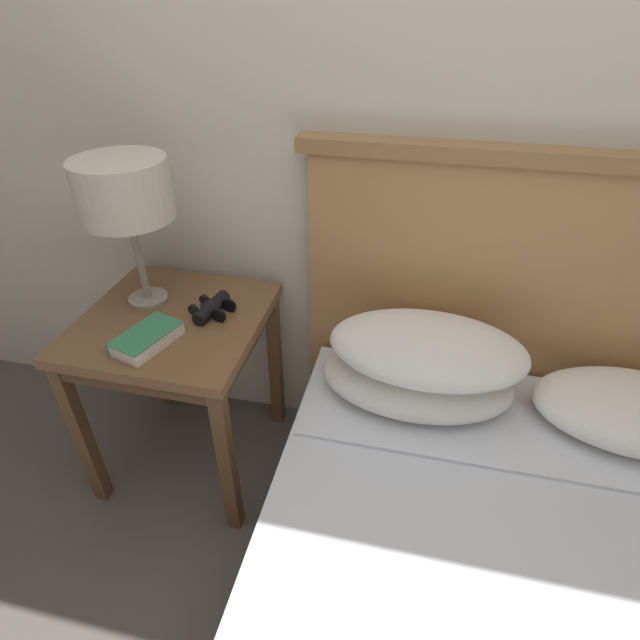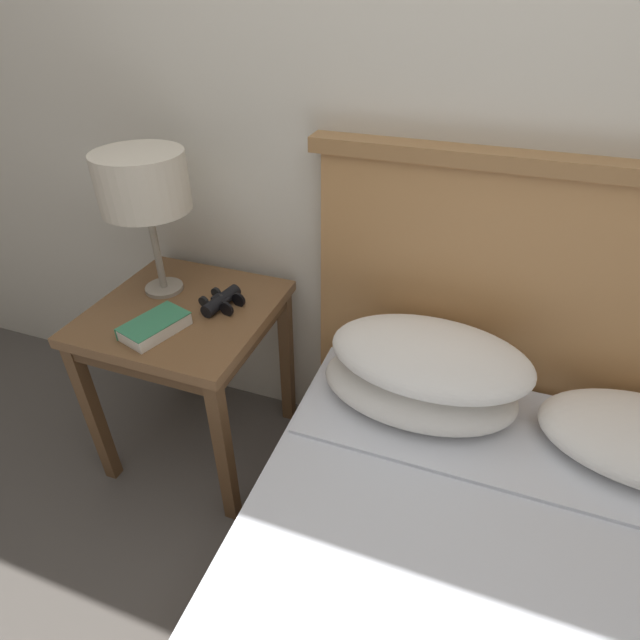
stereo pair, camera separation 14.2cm
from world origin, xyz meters
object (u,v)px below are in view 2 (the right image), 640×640
at_px(book_on_nightstand, 154,326).
at_px(table_lamp, 143,184).
at_px(binoculars_pair, 222,301).
at_px(nightstand, 186,329).

bearing_deg(book_on_nightstand, table_lamp, 118.06).
relative_size(table_lamp, binoculars_pair, 2.91).
distance_m(table_lamp, binoculars_pair, 0.43).
height_order(table_lamp, binoculars_pair, table_lamp).
relative_size(nightstand, table_lamp, 1.38).
xyz_separation_m(table_lamp, book_on_nightstand, (0.12, -0.22, -0.36)).
xyz_separation_m(nightstand, table_lamp, (-0.12, 0.08, 0.47)).
relative_size(table_lamp, book_on_nightstand, 2.12).
bearing_deg(binoculars_pair, table_lamp, 173.49).
bearing_deg(binoculars_pair, book_on_nightstand, -122.44).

